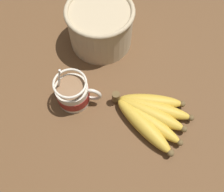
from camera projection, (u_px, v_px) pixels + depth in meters
The scene contains 4 objects.
table at pixel (96, 101), 68.61cm from camera, with size 117.14×117.14×3.29cm.
coffee_mug at pixel (73, 93), 63.81cm from camera, with size 11.97×8.57×14.08cm.
banana_bunch at pixel (150, 114), 63.02cm from camera, with size 21.29×16.69×4.34cm.
woven_basket at pixel (100, 25), 70.28cm from camera, with size 19.00×19.00×12.65cm.
Camera 1 is at (8.94, -28.92, 63.39)cm, focal length 40.00 mm.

